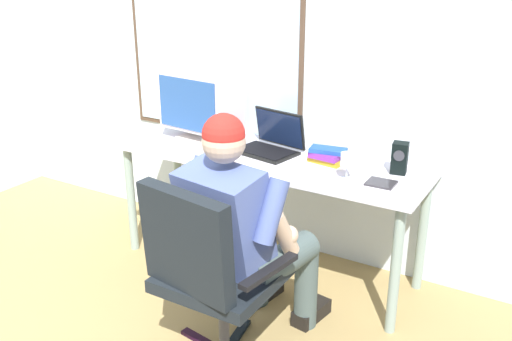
% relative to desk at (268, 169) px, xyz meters
% --- Properties ---
extents(wall_rear, '(4.60, 0.08, 2.65)m').
position_rel_desk_xyz_m(wall_rear, '(-0.24, 0.37, 0.67)').
color(wall_rear, silver).
rests_on(wall_rear, ground).
extents(desk, '(1.87, 0.61, 0.74)m').
position_rel_desk_xyz_m(desk, '(0.00, 0.00, 0.00)').
color(desk, gray).
rests_on(desk, ground).
extents(office_chair, '(0.64, 0.58, 0.93)m').
position_rel_desk_xyz_m(office_chair, '(0.23, -0.94, -0.11)').
color(office_chair, black).
rests_on(office_chair, ground).
extents(person_seated, '(0.57, 0.81, 1.20)m').
position_rel_desk_xyz_m(person_seated, '(0.26, -0.68, -0.02)').
color(person_seated, '#414F4E').
rests_on(person_seated, ground).
extents(crt_monitor, '(0.50, 0.30, 0.42)m').
position_rel_desk_xyz_m(crt_monitor, '(-0.50, 0.05, 0.33)').
color(crt_monitor, beige).
rests_on(crt_monitor, desk).
extents(laptop, '(0.39, 0.33, 0.23)m').
position_rel_desk_xyz_m(laptop, '(-0.01, 0.07, 0.15)').
color(laptop, black).
rests_on(laptop, desk).
extents(wine_glass, '(0.07, 0.07, 0.14)m').
position_rel_desk_xyz_m(wine_glass, '(0.54, -0.12, 0.18)').
color(wine_glass, silver).
rests_on(wine_glass, desk).
extents(desk_speaker, '(0.09, 0.09, 0.17)m').
position_rel_desk_xyz_m(desk_speaker, '(0.74, 0.10, 0.17)').
color(desk_speaker, black).
rests_on(desk_speaker, desk).
extents(book_stack, '(0.21, 0.15, 0.09)m').
position_rel_desk_xyz_m(book_stack, '(0.35, 0.05, 0.13)').
color(book_stack, '#A78219').
rests_on(book_stack, desk).
extents(cd_case, '(0.14, 0.13, 0.01)m').
position_rel_desk_xyz_m(cd_case, '(0.71, -0.10, 0.09)').
color(cd_case, '#29272A').
rests_on(cd_case, desk).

